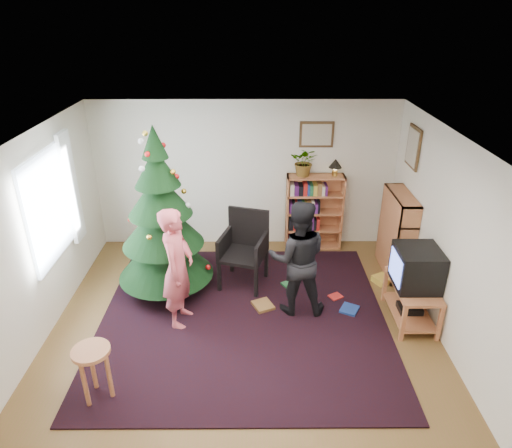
{
  "coord_description": "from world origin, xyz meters",
  "views": [
    {
      "loc": [
        0.14,
        -4.71,
        3.83
      ],
      "look_at": [
        0.17,
        0.94,
        1.1
      ],
      "focal_mm": 32.0,
      "sensor_mm": 36.0,
      "label": 1
    }
  ],
  "objects_px": {
    "armchair": "(243,244)",
    "person_by_chair": "(298,259)",
    "potted_plant": "(305,162)",
    "table_lamp": "(335,164)",
    "picture_right": "(413,147)",
    "christmas_tree": "(162,227)",
    "person_standing": "(178,268)",
    "picture_back": "(317,134)",
    "bookshelf_right": "(397,233)",
    "tv_stand": "(411,299)",
    "bookshelf_back": "(314,211)",
    "crt_tv": "(417,267)",
    "stool": "(93,361)"
  },
  "relations": [
    {
      "from": "armchair",
      "to": "person_by_chair",
      "type": "relative_size",
      "value": 0.7
    },
    {
      "from": "person_by_chair",
      "to": "potted_plant",
      "type": "relative_size",
      "value": 3.39
    },
    {
      "from": "table_lamp",
      "to": "potted_plant",
      "type": "bearing_deg",
      "value": 180.0
    },
    {
      "from": "picture_right",
      "to": "table_lamp",
      "type": "xyz_separation_m",
      "value": [
        -1.01,
        0.59,
        -0.46
      ]
    },
    {
      "from": "christmas_tree",
      "to": "person_standing",
      "type": "bearing_deg",
      "value": -67.53
    },
    {
      "from": "picture_back",
      "to": "bookshelf_right",
      "type": "xyz_separation_m",
      "value": [
        1.19,
        -0.96,
        -1.29
      ]
    },
    {
      "from": "picture_back",
      "to": "person_by_chair",
      "type": "relative_size",
      "value": 0.34
    },
    {
      "from": "bookshelf_right",
      "to": "tv_stand",
      "type": "relative_size",
      "value": 1.4
    },
    {
      "from": "picture_back",
      "to": "armchair",
      "type": "bearing_deg",
      "value": -133.61
    },
    {
      "from": "bookshelf_back",
      "to": "crt_tv",
      "type": "bearing_deg",
      "value": -63.13
    },
    {
      "from": "picture_right",
      "to": "tv_stand",
      "type": "xyz_separation_m",
      "value": [
        -0.26,
        -1.49,
        -1.62
      ]
    },
    {
      "from": "picture_back",
      "to": "armchair",
      "type": "distance_m",
      "value": 2.15
    },
    {
      "from": "picture_right",
      "to": "table_lamp",
      "type": "distance_m",
      "value": 1.26
    },
    {
      "from": "stool",
      "to": "person_by_chair",
      "type": "distance_m",
      "value": 2.76
    },
    {
      "from": "person_standing",
      "to": "table_lamp",
      "type": "relative_size",
      "value": 5.74
    },
    {
      "from": "picture_back",
      "to": "potted_plant",
      "type": "bearing_deg",
      "value": -143.89
    },
    {
      "from": "picture_right",
      "to": "person_standing",
      "type": "xyz_separation_m",
      "value": [
        -3.3,
        -1.51,
        -1.13
      ]
    },
    {
      "from": "tv_stand",
      "to": "person_by_chair",
      "type": "xyz_separation_m",
      "value": [
        -1.5,
        0.23,
        0.49
      ]
    },
    {
      "from": "picture_right",
      "to": "table_lamp",
      "type": "bearing_deg",
      "value": 149.71
    },
    {
      "from": "picture_right",
      "to": "christmas_tree",
      "type": "bearing_deg",
      "value": -168.23
    },
    {
      "from": "armchair",
      "to": "stool",
      "type": "relative_size",
      "value": 1.73
    },
    {
      "from": "tv_stand",
      "to": "person_by_chair",
      "type": "distance_m",
      "value": 1.59
    },
    {
      "from": "stool",
      "to": "person_standing",
      "type": "height_order",
      "value": "person_standing"
    },
    {
      "from": "person_standing",
      "to": "christmas_tree",
      "type": "bearing_deg",
      "value": 30.99
    },
    {
      "from": "tv_stand",
      "to": "armchair",
      "type": "bearing_deg",
      "value": 156.2
    },
    {
      "from": "picture_back",
      "to": "crt_tv",
      "type": "height_order",
      "value": "picture_back"
    },
    {
      "from": "bookshelf_right",
      "to": "crt_tv",
      "type": "bearing_deg",
      "value": 174.42
    },
    {
      "from": "person_by_chair",
      "to": "table_lamp",
      "type": "xyz_separation_m",
      "value": [
        0.75,
        1.85,
        0.68
      ]
    },
    {
      "from": "bookshelf_right",
      "to": "potted_plant",
      "type": "distance_m",
      "value": 1.82
    },
    {
      "from": "bookshelf_back",
      "to": "tv_stand",
      "type": "relative_size",
      "value": 1.4
    },
    {
      "from": "crt_tv",
      "to": "potted_plant",
      "type": "relative_size",
      "value": 1.23
    },
    {
      "from": "bookshelf_back",
      "to": "table_lamp",
      "type": "relative_size",
      "value": 4.54
    },
    {
      "from": "armchair",
      "to": "christmas_tree",
      "type": "bearing_deg",
      "value": -150.57
    },
    {
      "from": "armchair",
      "to": "bookshelf_back",
      "type": "bearing_deg",
      "value": 59.41
    },
    {
      "from": "picture_back",
      "to": "potted_plant",
      "type": "xyz_separation_m",
      "value": [
        -0.19,
        -0.14,
        -0.41
      ]
    },
    {
      "from": "crt_tv",
      "to": "armchair",
      "type": "bearing_deg",
      "value": 156.17
    },
    {
      "from": "christmas_tree",
      "to": "person_by_chair",
      "type": "relative_size",
      "value": 1.52
    },
    {
      "from": "picture_right",
      "to": "tv_stand",
      "type": "bearing_deg",
      "value": -99.73
    },
    {
      "from": "picture_back",
      "to": "bookshelf_back",
      "type": "distance_m",
      "value": 1.29
    },
    {
      "from": "picture_back",
      "to": "bookshelf_back",
      "type": "bearing_deg",
      "value": -83.68
    },
    {
      "from": "christmas_tree",
      "to": "stool",
      "type": "distance_m",
      "value": 2.17
    },
    {
      "from": "picture_right",
      "to": "bookshelf_right",
      "type": "relative_size",
      "value": 0.46
    },
    {
      "from": "bookshelf_back",
      "to": "person_standing",
      "type": "relative_size",
      "value": 0.79
    },
    {
      "from": "picture_back",
      "to": "christmas_tree",
      "type": "height_order",
      "value": "christmas_tree"
    },
    {
      "from": "christmas_tree",
      "to": "bookshelf_back",
      "type": "height_order",
      "value": "christmas_tree"
    },
    {
      "from": "picture_back",
      "to": "bookshelf_back",
      "type": "xyz_separation_m",
      "value": [
        0.01,
        -0.14,
        -1.29
      ]
    },
    {
      "from": "person_by_chair",
      "to": "christmas_tree",
      "type": "bearing_deg",
      "value": -13.49
    },
    {
      "from": "armchair",
      "to": "stool",
      "type": "distance_m",
      "value": 2.78
    },
    {
      "from": "picture_right",
      "to": "stool",
      "type": "xyz_separation_m",
      "value": [
        -4.01,
        -2.83,
        -1.44
      ]
    },
    {
      "from": "crt_tv",
      "to": "armchair",
      "type": "xyz_separation_m",
      "value": [
        -2.23,
        0.99,
        -0.19
      ]
    }
  ]
}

